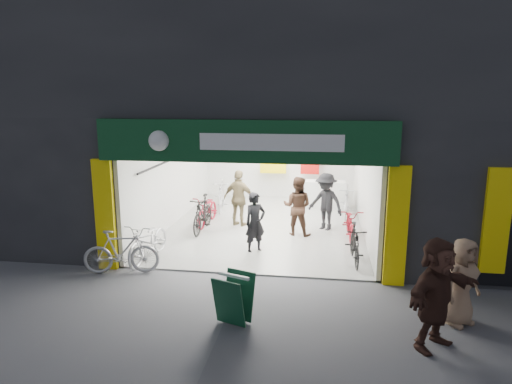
% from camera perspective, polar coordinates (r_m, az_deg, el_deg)
% --- Properties ---
extents(ground, '(60.00, 60.00, 0.00)m').
position_cam_1_polar(ground, '(10.53, -1.41, -10.33)').
color(ground, '#56565B').
rests_on(ground, ground).
extents(building, '(17.00, 10.27, 8.00)m').
position_cam_1_polar(building, '(14.59, 5.54, 13.23)').
color(building, '#232326').
rests_on(building, ground).
extents(bike_left_front, '(0.87, 1.97, 1.00)m').
position_cam_1_polar(bike_left_front, '(11.55, -13.28, -5.95)').
color(bike_left_front, silver).
rests_on(bike_left_front, ground).
extents(bike_left_midfront, '(0.56, 1.84, 1.10)m').
position_cam_1_polar(bike_left_midfront, '(13.60, -6.69, -2.75)').
color(bike_left_midfront, black).
rests_on(bike_left_midfront, ground).
extents(bike_left_midback, '(0.71, 1.84, 0.95)m').
position_cam_1_polar(bike_left_midback, '(14.33, -6.06, -2.26)').
color(bike_left_midback, maroon).
rests_on(bike_left_midback, ground).
extents(bike_left_back, '(0.76, 1.90, 1.11)m').
position_cam_1_polar(bike_left_back, '(16.03, -4.33, -0.40)').
color(bike_left_back, '#B1B1B6').
rests_on(bike_left_back, ground).
extents(bike_right_front, '(0.53, 1.61, 0.96)m').
position_cam_1_polar(bike_right_front, '(11.32, 12.23, -6.39)').
color(bike_right_front, black).
rests_on(bike_right_front, ground).
extents(bike_right_mid, '(0.64, 1.73, 0.90)m').
position_cam_1_polar(bike_right_mid, '(13.20, 11.70, -3.81)').
color(bike_right_mid, maroon).
rests_on(bike_right_mid, ground).
extents(bike_right_back, '(0.63, 1.81, 1.07)m').
position_cam_1_polar(bike_right_back, '(15.42, 11.25, -1.17)').
color(bike_right_back, '#AAABAF').
rests_on(bike_right_back, ground).
extents(parked_bike, '(1.78, 0.85, 1.03)m').
position_cam_1_polar(parked_bike, '(10.88, -16.51, -7.19)').
color(parked_bike, '#A7A7AB').
rests_on(parked_bike, ground).
extents(customer_a, '(0.69, 0.66, 1.59)m').
position_cam_1_polar(customer_a, '(11.71, -0.10, -3.87)').
color(customer_a, black).
rests_on(customer_a, ground).
extents(customer_b, '(0.95, 0.79, 1.74)m').
position_cam_1_polar(customer_b, '(13.13, 5.18, -1.81)').
color(customer_b, '#3E271C').
rests_on(customer_b, ground).
extents(customer_c, '(1.30, 1.15, 1.75)m').
position_cam_1_polar(customer_c, '(13.72, 8.70, -1.27)').
color(customer_c, black).
rests_on(customer_c, ground).
extents(customer_d, '(1.12, 0.71, 1.77)m').
position_cam_1_polar(customer_d, '(13.95, -2.12, -0.86)').
color(customer_d, olive).
rests_on(customer_d, ground).
extents(pedestrian_near, '(0.92, 0.87, 1.59)m').
position_cam_1_polar(pedestrian_near, '(8.93, 24.34, -10.19)').
color(pedestrian_near, '#937156').
rests_on(pedestrian_near, ground).
extents(pedestrian_far, '(1.60, 1.59, 1.85)m').
position_cam_1_polar(pedestrian_far, '(7.94, 21.61, -11.75)').
color(pedestrian_far, '#3B221B').
rests_on(pedestrian_far, ground).
extents(sandwich_board, '(0.74, 0.75, 0.89)m').
position_cam_1_polar(sandwich_board, '(8.30, -2.78, -13.05)').
color(sandwich_board, '#0F3D25').
rests_on(sandwich_board, ground).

